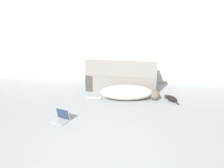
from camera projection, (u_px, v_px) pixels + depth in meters
The scene contains 5 objects.
wall_back at pixel (121, 36), 6.92m from camera, with size 7.74×0.06×2.64m.
couch at pixel (122, 79), 6.63m from camera, with size 1.85×0.90×0.84m.
dog at pixel (128, 93), 5.94m from camera, with size 1.73×0.60×0.36m.
cat at pixel (171, 98), 5.90m from camera, with size 0.34×0.44×0.13m.
laptop_open at pixel (61, 117), 4.93m from camera, with size 0.38×0.37×0.25m.
Camera 1 is at (0.59, -2.89, 2.30)m, focal length 40.00 mm.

